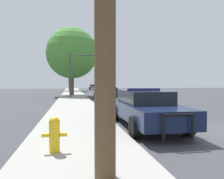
% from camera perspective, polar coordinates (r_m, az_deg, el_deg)
% --- Properties ---
extents(sidewalk_left, '(3.00, 110.00, 0.13)m').
position_cam_1_polar(sidewalk_left, '(6.65, -8.65, -12.68)').
color(sidewalk_left, '#A3A099').
rests_on(sidewalk_left, ground_plane).
extents(police_car, '(2.08, 5.37, 1.50)m').
position_cam_1_polar(police_car, '(8.66, 8.61, -4.61)').
color(police_car, '#141E3D').
rests_on(police_car, ground_plane).
extents(fire_hydrant, '(0.58, 0.25, 0.82)m').
position_cam_1_polar(fire_hydrant, '(5.28, -14.80, -11.00)').
color(fire_hydrant, gold).
rests_on(fire_hydrant, sidewalk_left).
extents(traffic_light, '(4.36, 0.35, 4.68)m').
position_cam_1_polar(traffic_light, '(23.75, -6.48, 6.15)').
color(traffic_light, '#424247').
rests_on(traffic_light, sidewalk_left).
extents(car_background_distant, '(2.20, 4.65, 1.24)m').
position_cam_1_polar(car_background_distant, '(49.51, -4.80, 0.70)').
color(car_background_distant, slate).
rests_on(car_background_distant, ground_plane).
extents(car_background_midblock, '(2.19, 4.47, 1.25)m').
position_cam_1_polar(car_background_midblock, '(21.10, -1.45, -0.96)').
color(car_background_midblock, black).
rests_on(car_background_midblock, ground_plane).
extents(tree_sidewalk_mid, '(6.32, 6.32, 8.39)m').
position_cam_1_polar(tree_sidewalk_mid, '(27.90, -10.43, 9.31)').
color(tree_sidewalk_mid, brown).
rests_on(tree_sidewalk_mid, sidewalk_left).
extents(tree_sidewalk_far, '(5.00, 5.00, 7.77)m').
position_cam_1_polar(tree_sidewalk_far, '(43.07, -11.13, 6.74)').
color(tree_sidewalk_far, brown).
rests_on(tree_sidewalk_far, sidewalk_left).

